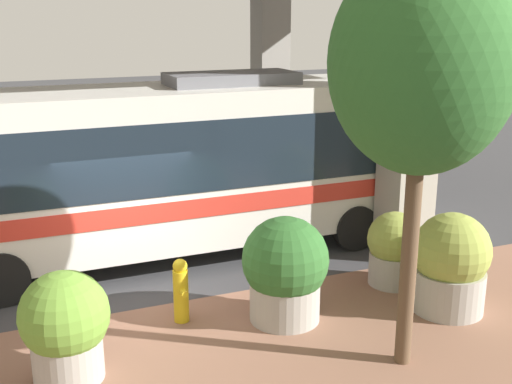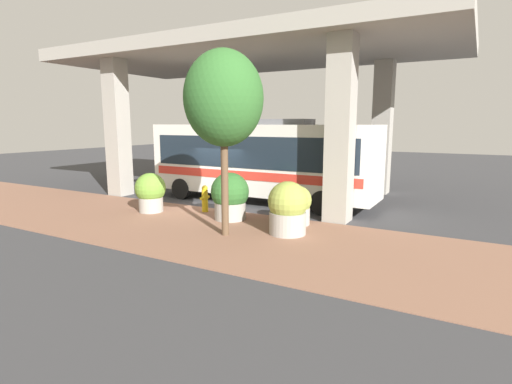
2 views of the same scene
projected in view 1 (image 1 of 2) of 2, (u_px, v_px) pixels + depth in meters
The scene contains 8 objects.
ground_plane at pixel (143, 309), 11.15m from camera, with size 80.00×80.00×0.00m, color #38383A.
bus at pixel (184, 160), 13.13m from camera, with size 2.56×10.58×3.79m.
fire_hydrant at pixel (181, 291), 10.55m from camera, with size 0.53×0.25×1.12m.
planter_front at pixel (394, 249), 11.98m from camera, with size 1.03×1.03×1.42m.
planter_middle at pixel (65, 326), 8.81m from camera, with size 1.24×1.24×1.62m.
planter_back at pixel (285, 270), 10.53m from camera, with size 1.43×1.43×1.80m.
planter_extra at pixel (451, 264), 10.86m from camera, with size 1.31×1.31×1.76m.
street_tree_near at pixel (423, 64), 8.29m from camera, with size 2.47×2.47×5.85m.
Camera 1 is at (-10.14, 2.09, 5.02)m, focal length 45.00 mm.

